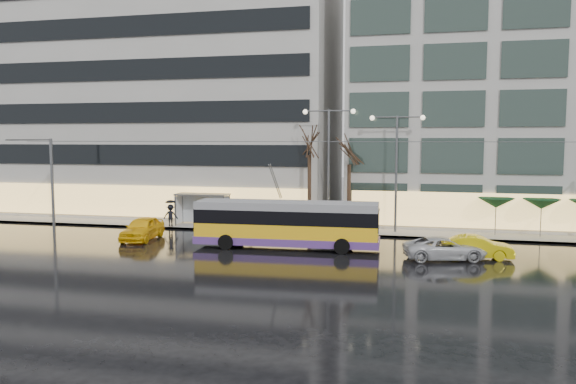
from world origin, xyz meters
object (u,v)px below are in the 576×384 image
(street_lamp_near, at_px, (329,152))
(bus_shelter, at_px, (199,202))
(trolleybus, at_px, (287,225))
(taxi_a, at_px, (142,228))

(street_lamp_near, bearing_deg, bus_shelter, -179.37)
(trolleybus, height_order, taxi_a, trolleybus)
(trolleybus, relative_size, street_lamp_near, 1.31)
(bus_shelter, height_order, taxi_a, bus_shelter)
(trolleybus, bearing_deg, street_lamp_near, 77.62)
(trolleybus, xyz_separation_m, taxi_a, (-10.41, 0.63, -0.67))
(trolleybus, distance_m, taxi_a, 10.45)
(bus_shelter, bearing_deg, street_lamp_near, 0.63)
(street_lamp_near, relative_size, taxi_a, 1.93)
(street_lamp_near, bearing_deg, taxi_a, -151.48)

